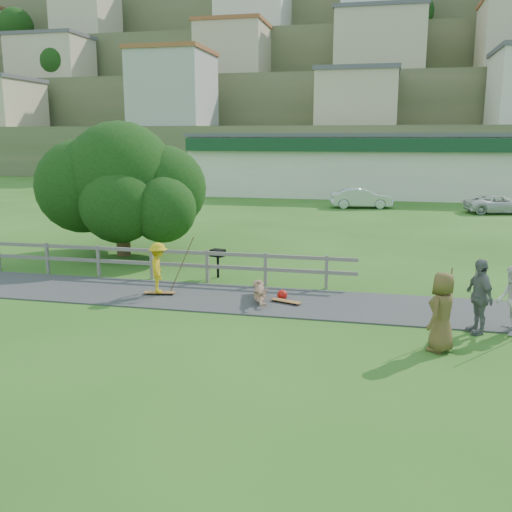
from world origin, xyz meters
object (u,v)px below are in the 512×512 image
Objects in this scene: spectator_a at (511,300)px; tree at (122,207)px; skater_fallen at (260,291)px; car_white at (499,204)px; skater_rider at (159,271)px; spectator_c at (442,312)px; bbq at (218,264)px; car_silver at (361,198)px; spectator_b at (479,296)px.

tree is at bearing -116.31° from spectator_a.
car_white is (10.64, 22.82, 0.26)m from skater_fallen.
tree is (-3.78, 5.44, 1.21)m from skater_rider.
spectator_c is 8.89m from bbq.
bbq is (-3.99, -21.20, -0.19)m from car_silver.
skater_rider is 8.57m from spectator_c.
spectator_c is (-1.79, -1.60, 0.06)m from spectator_a.
car_silver is at bearing 64.17° from tree.
car_silver is at bearing 94.84° from bbq.
car_white is (4.77, 24.31, -0.36)m from spectator_b.
spectator_b is at bearing 177.85° from car_silver.
skater_fallen is 0.25× the size of tree.
car_silver is 0.58× the size of tree.
car_white reaches higher than skater_fallen.
tree is (-13.61, 6.78, 1.12)m from spectator_a.
spectator_c is 14.53m from tree.
tree is at bearing 127.09° from skater_fallen.
car_silver is (5.11, 23.81, -0.09)m from skater_rider.
skater_rider is 0.85× the size of spectator_c.
car_silver reaches higher than bbq.
spectator_a is 2.40m from spectator_c.
skater_fallen is at bearing -35.68° from bbq.
tree is (-12.83, 6.89, 1.04)m from spectator_b.
car_white is at bearing 148.57° from spectator_b.
spectator_b is 1.02× the size of spectator_c.
car_silver is 8.77m from car_white.
tree is at bearing 121.31° from car_white.
tree is 5.85m from bbq.
bbq is at bearing -99.46° from spectator_c.
spectator_b reaches higher than spectator_c.
spectator_b is (5.87, -1.49, 0.62)m from skater_fallen.
spectator_c reaches higher than skater_fallen.
tree reaches higher than skater_fallen.
spectator_a is at bearing 157.25° from car_white.
skater_rider is 0.37× the size of car_silver.
spectator_b is at bearing 175.06° from spectator_c.
car_white is at bearing 49.89° from skater_fallen.
skater_fallen is 6.09m from spectator_b.
tree is (-17.61, -17.42, 1.40)m from car_white.
bbq is at bearing 113.70° from skater_fallen.
skater_fallen is 0.42× the size of car_white.
car_white is at bearing -107.24° from car_silver.
car_silver is at bearing 70.41° from car_white.
spectator_b is (-0.78, -0.11, 0.08)m from spectator_a.
spectator_c is 26.44m from car_white.
spectator_c is at bearing -35.32° from tree.
spectator_c reaches higher than skater_rider.
bbq is at bearing -114.20° from spectator_a.
car_silver reaches higher than skater_fallen.
car_silver is 0.99× the size of car_white.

